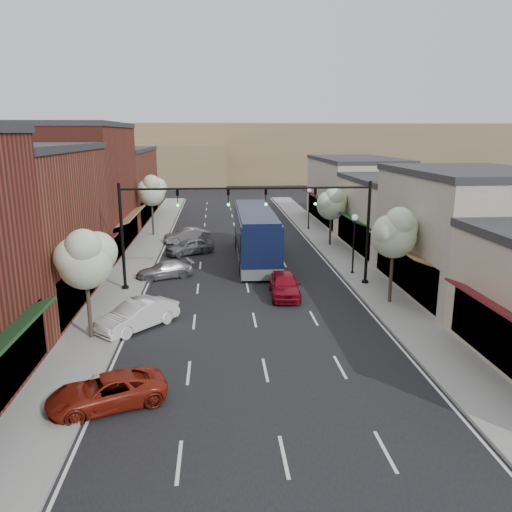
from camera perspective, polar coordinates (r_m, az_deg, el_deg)
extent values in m
plane|color=black|center=(25.80, 0.18, -8.92)|extent=(160.00, 160.00, 0.00)
cube|color=gray|center=(43.83, -12.90, 0.39)|extent=(2.80, 73.00, 0.15)
cube|color=gray|center=(44.59, 8.98, 0.80)|extent=(2.80, 73.00, 0.15)
cube|color=gray|center=(43.65, -11.09, 0.43)|extent=(0.25, 73.00, 0.17)
cube|color=gray|center=(44.29, 7.22, 0.77)|extent=(0.25, 73.00, 0.17)
cube|color=brown|center=(32.63, -26.73, 2.67)|extent=(9.00, 14.00, 9.00)
cube|color=black|center=(31.92, -19.17, -2.19)|extent=(0.60, 11.90, 2.60)
cube|color=#591418|center=(31.36, -17.97, 0.47)|extent=(1.07, 9.80, 0.49)
cube|color=maroon|center=(45.66, -20.39, 7.01)|extent=(9.00, 14.00, 10.50)
cube|color=#2D2D30|center=(45.43, -20.98, 13.84)|extent=(9.20, 14.10, 0.40)
cube|color=black|center=(45.24, -14.88, 2.67)|extent=(0.60, 11.90, 2.60)
cube|color=#987145|center=(44.85, -13.99, 4.58)|extent=(1.07, 9.80, 0.49)
cube|color=brown|center=(61.27, -16.34, 7.65)|extent=(9.00, 18.00, 8.00)
cube|color=#2D2D30|center=(61.00, -16.61, 11.57)|extent=(9.20, 18.10, 0.40)
cube|color=black|center=(60.85, -12.29, 5.57)|extent=(0.60, 15.30, 2.60)
cube|color=#183C1C|center=(60.56, -11.61, 7.00)|extent=(1.07, 12.60, 0.49)
cube|color=#591418|center=(22.11, 26.55, -5.80)|extent=(1.07, 8.40, 0.49)
cube|color=#B6AE9C|center=(34.23, 22.97, 2.23)|extent=(8.00, 12.00, 7.50)
cube|color=#2D2D30|center=(33.74, 23.60, 8.81)|extent=(8.20, 12.10, 0.40)
cube|color=black|center=(33.16, 16.94, -1.43)|extent=(0.60, 10.20, 2.60)
cube|color=#987145|center=(32.53, 15.81, 1.08)|extent=(1.07, 8.40, 0.49)
cube|color=#C2B69A|center=(45.15, 15.96, 4.38)|extent=(8.00, 12.00, 6.00)
cube|color=#2D2D30|center=(44.77, 16.23, 8.42)|extent=(8.20, 12.10, 0.40)
cube|color=black|center=(44.24, 11.34, 2.62)|extent=(0.60, 10.20, 2.60)
cube|color=#183C1C|center=(43.77, 10.43, 4.54)|extent=(1.07, 8.40, 0.49)
cube|color=#B6AE9C|center=(58.28, 11.22, 7.16)|extent=(8.00, 16.00, 7.00)
cube|color=#2D2D30|center=(57.98, 11.39, 10.79)|extent=(8.20, 16.10, 0.40)
cube|color=black|center=(57.63, 7.57, 5.32)|extent=(0.60, 13.60, 2.60)
cube|color=#591418|center=(57.27, 6.83, 6.80)|extent=(1.07, 11.20, 0.49)
cube|color=#7A6647|center=(113.81, -3.70, 11.76)|extent=(120.00, 30.00, 12.00)
cube|color=#7A6647|center=(104.46, -17.61, 9.88)|extent=(50.00, 20.00, 8.00)
cylinder|color=black|center=(34.68, 12.35, -2.98)|extent=(0.44, 0.44, 0.30)
cylinder|color=black|center=(33.88, 12.64, 2.45)|extent=(0.20, 0.20, 7.00)
cylinder|color=black|center=(32.46, 6.10, 7.76)|extent=(8.00, 0.14, 0.14)
imported|color=black|center=(32.60, 6.77, 6.71)|extent=(0.18, 0.46, 1.10)
sphere|color=#19E533|center=(32.54, 6.79, 5.95)|extent=(0.18, 0.18, 0.18)
imported|color=black|center=(32.13, 1.13, 6.70)|extent=(0.18, 0.46, 1.10)
sphere|color=#19E533|center=(32.06, 1.15, 5.93)|extent=(0.18, 0.18, 0.18)
cylinder|color=black|center=(33.74, -14.69, -3.59)|extent=(0.44, 0.44, 0.30)
cylinder|color=black|center=(32.92, -15.05, 1.99)|extent=(0.20, 0.20, 7.00)
cylinder|color=black|center=(31.96, -8.27, 7.61)|extent=(8.00, 0.14, 0.14)
imported|color=black|center=(32.06, -8.95, 6.52)|extent=(0.18, 0.46, 1.10)
sphere|color=#19E533|center=(31.99, -8.93, 5.75)|extent=(0.18, 0.18, 0.18)
imported|color=black|center=(31.98, -3.18, 6.65)|extent=(0.18, 0.46, 1.10)
sphere|color=#19E533|center=(31.91, -3.17, 5.87)|extent=(0.18, 0.18, 0.18)
cylinder|color=#47382B|center=(30.66, 15.19, -2.04)|extent=(0.20, 0.20, 3.71)
sphere|color=#B4D3A2|center=(30.13, 15.46, 2.21)|extent=(2.60, 2.60, 2.60)
sphere|color=#B4D3A2|center=(30.50, 16.21, 3.19)|extent=(2.00, 2.00, 2.00)
sphere|color=#B4D3A2|center=(29.66, 14.97, 2.75)|extent=(1.90, 1.90, 1.90)
sphere|color=#B4D3A2|center=(29.54, 16.09, 3.78)|extent=(1.70, 1.70, 1.70)
cylinder|color=#47382B|center=(45.68, 8.49, 3.17)|extent=(0.20, 0.20, 3.33)
sphere|color=#B4D3A2|center=(45.35, 8.59, 5.75)|extent=(2.60, 2.60, 2.60)
sphere|color=#B4D3A2|center=(45.70, 9.13, 6.32)|extent=(2.00, 2.00, 2.00)
sphere|color=#B4D3A2|center=(44.93, 8.19, 6.09)|extent=(1.90, 1.90, 1.90)
sphere|color=#B4D3A2|center=(44.78, 8.90, 6.71)|extent=(1.70, 1.70, 1.70)
cylinder|color=#47382B|center=(25.88, -18.55, -5.44)|extent=(0.20, 0.20, 3.52)
sphere|color=#B4D3A2|center=(25.27, -18.93, -0.71)|extent=(2.60, 2.60, 2.60)
sphere|color=#B4D3A2|center=(25.33, -17.75, 0.44)|extent=(2.00, 2.00, 2.00)
sphere|color=#B4D3A2|center=(25.01, -20.04, -0.17)|extent=(1.90, 1.90, 1.90)
sphere|color=#B4D3A2|center=(24.57, -19.14, 0.99)|extent=(1.70, 1.70, 1.70)
cylinder|color=#47382B|center=(50.76, -11.73, 4.38)|extent=(0.20, 0.20, 3.84)
sphere|color=#B4D3A2|center=(50.44, -11.87, 7.07)|extent=(2.60, 2.60, 2.60)
sphere|color=#B4D3A2|center=(50.62, -11.29, 7.67)|extent=(2.00, 2.00, 2.00)
sphere|color=#B4D3A2|center=(50.15, -12.39, 7.42)|extent=(1.90, 1.90, 1.90)
sphere|color=#B4D3A2|center=(49.83, -11.88, 8.10)|extent=(1.70, 1.70, 1.70)
cylinder|color=black|center=(36.94, 10.94, -1.96)|extent=(0.28, 0.28, 0.20)
cylinder|color=black|center=(36.48, 11.07, 0.92)|extent=(0.12, 0.12, 4.00)
sphere|color=white|center=(36.06, 11.24, 4.36)|extent=(0.44, 0.44, 0.44)
cylinder|color=black|center=(53.56, 6.00, 3.10)|extent=(0.28, 0.28, 0.20)
cylinder|color=black|center=(53.24, 6.05, 5.11)|extent=(0.12, 0.12, 4.00)
sphere|color=white|center=(52.95, 6.11, 7.48)|extent=(0.44, 0.44, 0.44)
cube|color=#0D1636|center=(40.05, -0.07, 2.58)|extent=(3.00, 13.42, 3.46)
cube|color=#595B60|center=(40.39, -0.07, 0.40)|extent=(3.02, 13.44, 0.78)
cube|color=black|center=(39.96, -0.07, 3.29)|extent=(3.05, 12.35, 1.23)
cube|color=#0D1636|center=(39.75, -0.07, 5.10)|extent=(2.76, 12.88, 0.28)
cube|color=black|center=(33.41, 0.75, 1.59)|extent=(2.32, 0.10, 1.34)
cylinder|color=black|center=(35.78, -1.63, -1.42)|extent=(0.37, 1.16, 1.16)
cylinder|color=black|center=(35.99, 2.56, -1.34)|extent=(0.37, 1.16, 1.16)
cylinder|color=black|center=(44.46, -2.16, 1.59)|extent=(0.37, 1.16, 1.16)
cylinder|color=black|center=(44.63, 1.22, 1.65)|extent=(0.37, 1.16, 1.16)
cylinder|color=black|center=(42.93, -2.09, 1.15)|extent=(0.37, 1.16, 1.16)
cylinder|color=black|center=(43.11, 1.42, 1.21)|extent=(0.37, 1.16, 1.16)
imported|color=maroon|center=(31.39, 3.28, -3.29)|extent=(2.03, 4.55, 1.52)
imported|color=maroon|center=(20.07, -16.70, -14.63)|extent=(4.79, 3.42, 1.21)
imported|color=silver|center=(26.96, -13.39, -6.58)|extent=(4.26, 4.42, 1.50)
imported|color=gray|center=(35.93, -10.39, -1.58)|extent=(4.35, 2.95, 1.17)
imported|color=slate|center=(42.60, -7.60, 1.10)|extent=(4.41, 3.33, 1.40)
imported|color=#939297|center=(47.17, -7.92, 2.32)|extent=(4.44, 2.64, 1.38)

